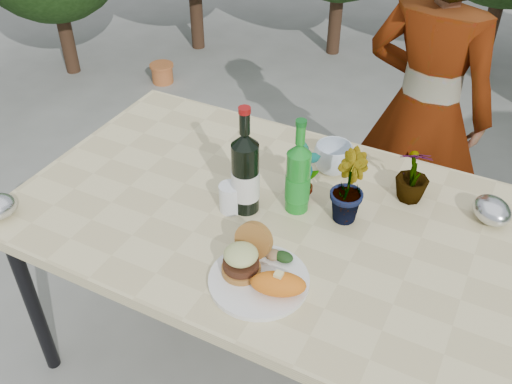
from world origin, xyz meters
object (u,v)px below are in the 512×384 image
at_px(wine_bottle, 245,174).
at_px(person, 425,111).
at_px(dinner_plate, 259,280).
at_px(patio_table, 267,224).

relative_size(wine_bottle, person, 0.25).
bearing_deg(dinner_plate, patio_table, 111.95).
distance_m(dinner_plate, wine_bottle, 0.35).
bearing_deg(person, patio_table, 77.92).
xyz_separation_m(patio_table, wine_bottle, (-0.07, -0.02, 0.19)).
distance_m(patio_table, dinner_plate, 0.32).
distance_m(patio_table, person, 0.92).
height_order(patio_table, dinner_plate, dinner_plate).
relative_size(patio_table, wine_bottle, 4.37).
bearing_deg(wine_bottle, dinner_plate, -74.42).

